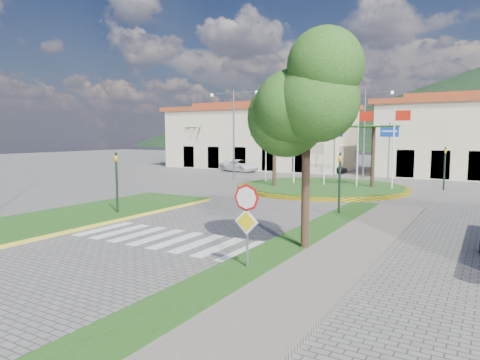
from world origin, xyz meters
The scene contains 21 objects.
ground centered at (0.00, 0.00, 0.00)m, with size 160.00×160.00×0.00m, color slate.
sidewalk_right centered at (6.00, 2.00, 0.07)m, with size 4.00×28.00×0.15m, color gray.
verge_right centered at (4.80, 2.00, 0.09)m, with size 1.60×28.00×0.18m, color #194313.
median_left centered at (-6.50, 6.00, 0.09)m, with size 5.00×14.00×0.18m, color #194313.
crosswalk centered at (0.00, 4.00, 0.01)m, with size 8.00×3.00×0.01m, color silver.
roundabout_island centered at (0.00, 22.00, 0.17)m, with size 12.70×12.70×6.00m.
stop_sign centered at (4.90, 1.96, 1.79)m, with size 0.80×0.11×2.65m.
deciduous_tree centered at (5.50, 5.00, 5.18)m, with size 3.60×3.60×6.80m.
traffic_light_left centered at (-5.20, 6.50, 1.94)m, with size 0.15×0.18×3.20m.
traffic_light_right centered at (4.50, 12.00, 1.94)m, with size 0.15×0.18×3.20m.
traffic_light_far centered at (8.00, 26.00, 1.94)m, with size 0.18×0.15×3.20m.
direction_sign_west centered at (-2.00, 30.97, 3.53)m, with size 1.60×0.14×5.20m.
direction_sign_east centered at (3.00, 30.97, 3.53)m, with size 1.60×0.14×5.20m.
street_lamp_centre centered at (1.00, 30.00, 4.50)m, with size 4.80×0.16×8.00m.
street_lamp_west centered at (-9.00, 24.00, 4.50)m, with size 4.80×0.16×8.00m.
building_left centered at (-14.00, 38.00, 3.90)m, with size 23.32×9.54×8.05m.
hill_far_west centered at (-55.00, 140.00, 11.00)m, with size 140.00×140.00×22.00m, color black.
hill_near_back centered at (-10.00, 130.00, 8.00)m, with size 110.00×110.00×16.00m, color black.
white_van centered at (-13.29, 32.13, 0.67)m, with size 2.22×4.81×1.34m, color white.
car_dark_a centered at (-3.74, 35.51, 0.56)m, with size 1.33×3.30×1.12m, color black.
car_dark_b centered at (3.22, 36.41, 0.56)m, with size 1.19×3.40×1.12m, color black.
Camera 1 is at (10.97, -8.71, 4.06)m, focal length 32.00 mm.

